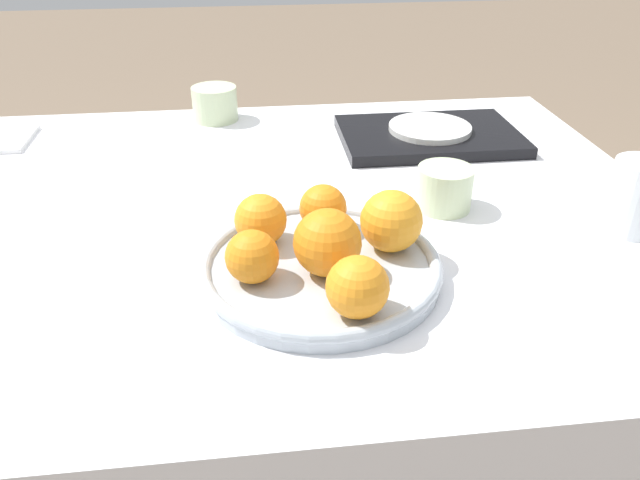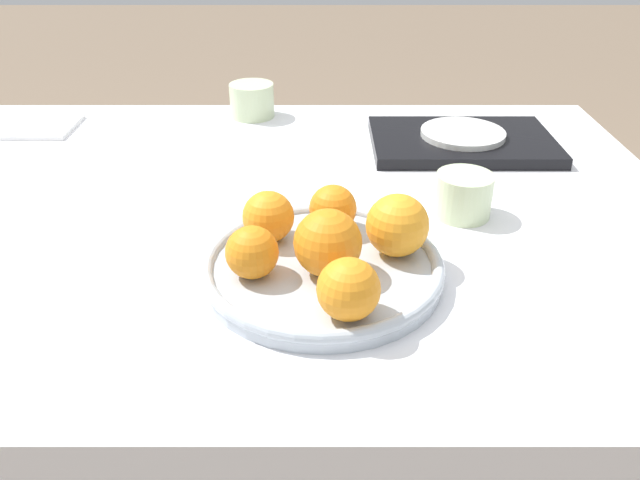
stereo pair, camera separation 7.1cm
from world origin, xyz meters
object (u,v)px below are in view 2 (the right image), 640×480
at_px(orange_0, 326,243).
at_px(orange_2, 395,225).
at_px(orange_3, 331,208).
at_px(orange_5, 346,289).
at_px(side_plate, 460,133).
at_px(serving_tray, 459,141).
at_px(cup_1, 461,195).
at_px(fruit_platter, 320,267).
at_px(orange_1, 250,252).
at_px(cup_0, 250,100).
at_px(napkin, 39,127).
at_px(orange_4, 266,217).

height_order(orange_0, orange_2, orange_0).
xyz_separation_m(orange_3, orange_5, (0.01, -0.18, 0.00)).
bearing_deg(side_plate, orange_2, -112.23).
distance_m(orange_2, orange_5, 0.14).
bearing_deg(orange_3, serving_tray, 54.60).
distance_m(orange_2, cup_1, 0.17).
bearing_deg(fruit_platter, orange_5, -75.15).
distance_m(orange_3, side_plate, 0.40).
distance_m(serving_tray, cup_1, 0.26).
bearing_deg(orange_1, cup_0, 95.47).
distance_m(orange_3, cup_0, 0.51).
height_order(fruit_platter, cup_0, cup_0).
xyz_separation_m(orange_1, orange_3, (0.09, 0.11, -0.00)).
bearing_deg(orange_1, orange_5, -35.85).
distance_m(serving_tray, cup_0, 0.41).
bearing_deg(napkin, cup_0, 10.39).
relative_size(orange_2, side_plate, 0.52).
bearing_deg(fruit_platter, side_plate, 59.01).
relative_size(serving_tray, cup_0, 3.64).
xyz_separation_m(orange_3, cup_1, (0.18, 0.07, -0.02)).
bearing_deg(cup_1, orange_5, -123.52).
xyz_separation_m(fruit_platter, orange_3, (0.01, 0.08, 0.03)).
height_order(orange_4, orange_5, orange_5).
distance_m(fruit_platter, orange_4, 0.09).
relative_size(fruit_platter, napkin, 2.29).
bearing_deg(napkin, serving_tray, -6.64).
relative_size(fruit_platter, orange_2, 3.81).
bearing_deg(orange_0, orange_5, -76.08).
bearing_deg(cup_0, fruit_platter, -76.64).
height_order(orange_1, cup_0, orange_1).
xyz_separation_m(orange_3, side_plate, (0.23, 0.33, -0.02)).
xyz_separation_m(cup_0, napkin, (-0.39, -0.07, -0.03)).
relative_size(serving_tray, cup_1, 3.97).
height_order(orange_3, orange_4, orange_4).
distance_m(orange_3, napkin, 0.68).
relative_size(orange_2, napkin, 0.60).
xyz_separation_m(orange_1, cup_1, (0.27, 0.18, -0.02)).
distance_m(fruit_platter, serving_tray, 0.48).
relative_size(orange_0, orange_2, 1.03).
bearing_deg(cup_1, orange_4, -159.33).
height_order(orange_0, orange_4, orange_0).
height_order(orange_0, serving_tray, orange_0).
bearing_deg(cup_1, side_plate, 78.80).
distance_m(orange_4, cup_0, 0.52).
bearing_deg(orange_1, orange_3, 49.07).
bearing_deg(napkin, orange_4, -43.91).
bearing_deg(orange_0, fruit_platter, 108.99).
distance_m(orange_0, orange_5, 0.08).
bearing_deg(orange_4, cup_1, 20.67).
xyz_separation_m(orange_1, orange_4, (0.01, 0.08, 0.00)).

